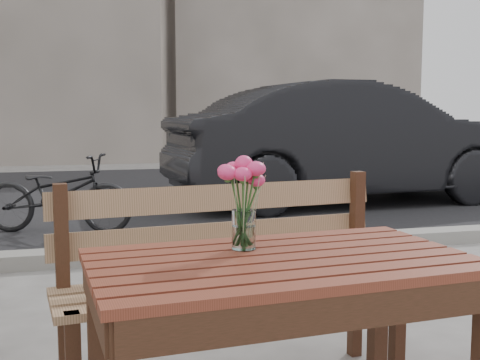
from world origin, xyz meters
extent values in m
cube|color=black|center=(0.00, 7.00, 0.00)|extent=(30.00, 8.00, 0.00)
cube|color=gray|center=(0.00, 3.00, 0.06)|extent=(30.00, 0.25, 0.12)
cube|color=slate|center=(5.00, 15.00, 3.00)|extent=(7.00, 3.00, 6.00)
cube|color=maroon|center=(-0.24, -0.07, 0.73)|extent=(1.26, 0.80, 0.03)
cube|color=#301E10|center=(-0.82, 0.19, 0.36)|extent=(0.07, 0.07, 0.72)
cube|color=#301E10|center=(0.29, 0.27, 0.36)|extent=(0.07, 0.07, 0.72)
cube|color=#876446|center=(-0.23, 0.53, 0.48)|extent=(1.56, 0.58, 0.03)
cube|color=#876446|center=(-0.25, 0.76, 0.74)|extent=(1.51, 0.20, 0.41)
cube|color=#301E10|center=(0.48, 0.44, 0.25)|extent=(0.06, 0.06, 0.50)
cube|color=#301E10|center=(-0.94, 0.63, 0.46)|extent=(0.06, 0.06, 0.92)
cube|color=#301E10|center=(0.44, 0.78, 0.46)|extent=(0.06, 0.06, 0.92)
cylinder|color=white|center=(-0.33, 0.07, 0.81)|extent=(0.08, 0.08, 0.13)
cylinder|color=#2F6329|center=(-0.33, 0.07, 0.88)|extent=(0.05, 0.05, 0.27)
imported|color=black|center=(2.61, 5.56, 0.80)|extent=(4.93, 1.99, 1.59)
imported|color=black|center=(-1.10, 4.38, 0.40)|extent=(1.61, 1.00, 0.80)
camera|label=1|loc=(-0.85, -1.86, 1.21)|focal=45.00mm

